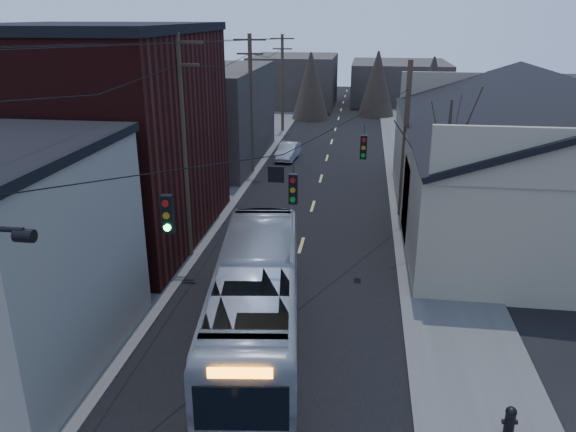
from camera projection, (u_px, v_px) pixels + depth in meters
name	position (u px, v px, depth m)	size (l,w,h in m)	color
road_surface	(318.00, 187.00, 36.80)	(9.00, 110.00, 0.02)	black
sidewalk_left	(222.00, 182.00, 37.61)	(4.00, 110.00, 0.12)	#474744
sidewalk_right	(419.00, 190.00, 35.96)	(4.00, 110.00, 0.12)	#474744
building_brick	(96.00, 139.00, 27.06)	(10.00, 12.00, 10.00)	black
building_left_far	(201.00, 115.00, 42.42)	(9.00, 14.00, 7.00)	#322E28
warehouse	(557.00, 175.00, 29.58)	(16.16, 20.60, 7.73)	gray
building_far_left	(294.00, 81.00, 69.18)	(10.00, 12.00, 6.00)	#322E28
building_far_right	(399.00, 82.00, 72.37)	(12.00, 14.00, 5.00)	#322E28
bare_tree	(444.00, 180.00, 25.44)	(0.40, 0.40, 7.20)	black
utility_lines	(253.00, 128.00, 30.06)	(11.24, 45.28, 10.50)	#382B1E
bus	(256.00, 298.00, 18.98)	(2.70, 11.56, 3.22)	#9FA3AA
parked_car	(288.00, 151.00, 43.69)	(1.34, 3.84, 1.27)	#A7ABAF
fire_hydrant	(510.00, 420.00, 14.81)	(0.41, 0.29, 0.86)	black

